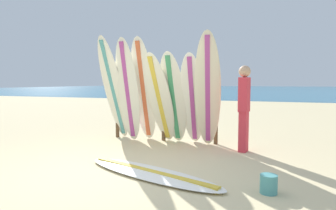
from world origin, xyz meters
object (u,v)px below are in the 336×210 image
surfboard_leaning_center (160,99)px  surfboard_leaning_far_right (208,91)px  surfboard_leaning_right (192,100)px  surfboard_leaning_center_left (144,90)px  sand_bucket (269,184)px  surfboard_lying_on_sand (150,173)px  small_boat_offshore (200,90)px  surfboard_rack (164,112)px  surfboard_leaning_far_left (114,89)px  beachgoer_standing (244,105)px  surfboard_leaning_left (128,91)px  surfboard_leaning_center_right (173,99)px

surfboard_leaning_center → surfboard_leaning_far_right: 1.10m
surfboard_leaning_right → surfboard_leaning_far_right: size_ratio=0.83×
surfboard_leaning_center_left → surfboard_leaning_center: size_ratio=1.18×
sand_bucket → surfboard_lying_on_sand: bearing=175.0°
surfboard_lying_on_sand → small_boat_offshore: 38.81m
surfboard_leaning_right → surfboard_rack: bearing=158.9°
surfboard_leaning_center_left → surfboard_leaning_right: bearing=-1.3°
surfboard_leaning_right → small_boat_offshore: (-8.74, 35.60, -0.74)m
surfboard_lying_on_sand → surfboard_leaning_far_left: bearing=131.2°
surfboard_lying_on_sand → beachgoer_standing: beachgoer_standing is taller
surfboard_leaning_far_left → small_boat_offshore: 36.35m
surfboard_lying_on_sand → beachgoer_standing: size_ratio=1.51×
surfboard_leaning_left → surfboard_lying_on_sand: bearing=-54.9°
surfboard_lying_on_sand → surfboard_leaning_right: bearing=89.3°
surfboard_leaning_center_right → surfboard_rack: bearing=136.8°
surfboard_leaning_right → surfboard_leaning_center_right: bearing=-175.3°
surfboard_leaning_center → surfboard_leaning_left: bearing=-176.2°
surfboard_leaning_left → small_boat_offshore: bearing=101.5°
surfboard_leaning_center → surfboard_leaning_center_right: surfboard_leaning_center_right is taller
surfboard_leaning_center_left → surfboard_leaning_far_right: (1.52, -0.15, 0.01)m
surfboard_leaning_center_right → surfboard_leaning_center_left: bearing=175.3°
surfboard_leaning_right → surfboard_leaning_far_right: (0.36, -0.12, 0.21)m
surfboard_leaning_center_right → sand_bucket: bearing=-48.4°
surfboard_leaning_center → surfboard_leaning_right: 0.73m
sand_bucket → surfboard_leaning_far_left: bearing=147.1°
surfboard_leaning_far_left → surfboard_leaning_center_left: (0.73, 0.11, -0.02)m
surfboard_leaning_center_left → sand_bucket: surfboard_leaning_center_left is taller
surfboard_leaning_center → surfboard_leaning_center_right: size_ratio=0.99×
surfboard_leaning_right → surfboard_leaning_left: bearing=-174.9°
surfboard_leaning_far_right → surfboard_leaning_far_left: bearing=179.0°
surfboard_leaning_center_right → surfboard_leaning_far_right: size_ratio=0.84×
small_boat_offshore → surfboard_rack: bearing=-77.3°
small_boat_offshore → surfboard_leaning_center: bearing=-77.3°
surfboard_leaning_far_right → small_boat_offshore: 36.88m
beachgoer_standing → sand_bucket: bearing=-76.1°
surfboard_leaning_center_left → small_boat_offshore: 36.39m
surfboard_leaning_right → sand_bucket: surfboard_leaning_right is taller
surfboard_leaning_far_left → surfboard_leaning_center: 1.18m
surfboard_leaning_left → beachgoer_standing: surfboard_leaning_left is taller
surfboard_leaning_center → sand_bucket: bearing=-44.0°
surfboard_lying_on_sand → beachgoer_standing: (1.13, 2.00, 0.90)m
surfboard_rack → surfboard_leaning_center_right: (0.36, -0.34, 0.33)m
surfboard_leaning_center_left → beachgoer_standing: 2.30m
surfboard_leaning_far_left → surfboard_leaning_center: bearing=-0.1°
surfboard_leaning_right → beachgoer_standing: (1.11, -0.21, -0.06)m
surfboard_leaning_left → surfboard_leaning_center_right: size_ratio=1.17×
surfboard_leaning_center_right → small_boat_offshore: bearing=103.1°
surfboard_leaning_center_right → sand_bucket: (2.06, -2.32, -0.89)m
surfboard_leaning_far_right → surfboard_leaning_center_left: bearing=174.5°
surfboard_lying_on_sand → surfboard_leaning_far_right: bearing=79.6°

